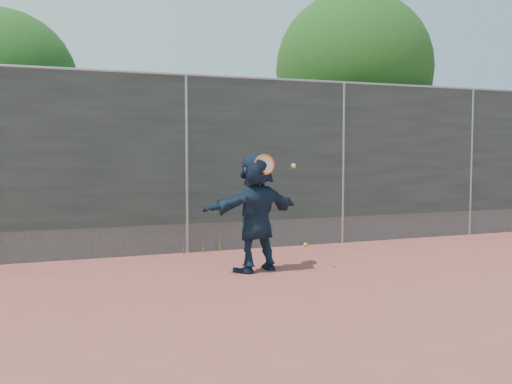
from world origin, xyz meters
name	(u,v)px	position (x,y,z in m)	size (l,w,h in m)	color
ground	(262,303)	(0.00, 0.00, 0.00)	(80.00, 80.00, 0.00)	#9E4C42
player	(256,212)	(0.57, 1.69, 0.86)	(1.59, 0.51, 1.71)	#16273D
ball_ground	(305,245)	(2.16, 3.35, 0.03)	(0.07, 0.07, 0.07)	#CFDE31
fence	(187,160)	(0.00, 3.50, 1.58)	(20.00, 0.06, 3.03)	#38423D
swing_action	(267,166)	(0.66, 1.49, 1.52)	(0.62, 0.13, 0.51)	#E05215
tree_right	(359,75)	(4.68, 5.75, 3.49)	(3.78, 3.60, 5.39)	#382314
tree_left	(9,90)	(-2.85, 6.55, 2.94)	(3.15, 3.00, 4.53)	#382314
weed_clump	(206,245)	(0.29, 3.38, 0.13)	(0.68, 0.07, 0.30)	#387226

